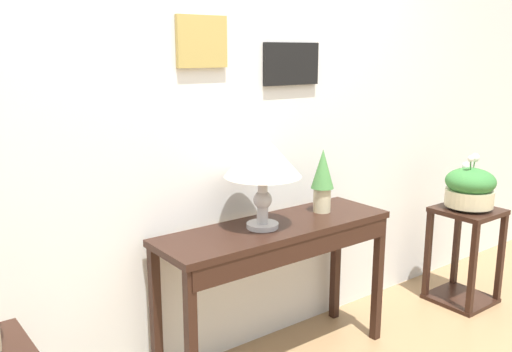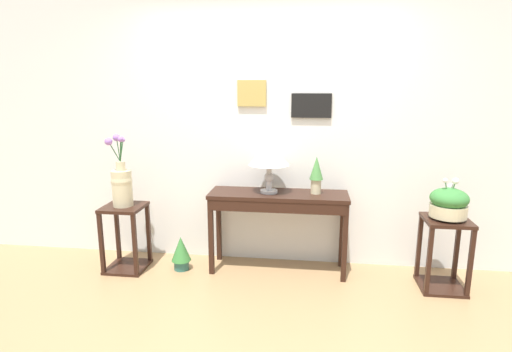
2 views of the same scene
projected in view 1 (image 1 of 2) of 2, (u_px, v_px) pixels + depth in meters
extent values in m
cube|color=silver|center=(227.00, 96.00, 2.82)|extent=(9.00, 0.10, 2.80)
cube|color=tan|center=(202.00, 42.00, 2.60)|extent=(0.27, 0.02, 0.24)
cube|color=#4F5396|center=(203.00, 42.00, 2.60)|extent=(0.22, 0.01, 0.19)
cube|color=black|center=(291.00, 64.00, 2.96)|extent=(0.37, 0.02, 0.22)
cube|color=#9CA070|center=(292.00, 64.00, 2.95)|extent=(0.30, 0.01, 0.18)
cube|color=black|center=(276.00, 228.00, 2.80)|extent=(1.28, 0.40, 0.03)
cube|color=black|center=(299.00, 250.00, 2.68)|extent=(1.22, 0.03, 0.10)
cube|color=black|center=(191.00, 348.00, 2.40)|extent=(0.04, 0.04, 0.73)
cube|color=black|center=(378.00, 279.00, 3.12)|extent=(0.04, 0.04, 0.73)
cube|color=black|center=(156.00, 319.00, 2.65)|extent=(0.04, 0.04, 0.73)
cube|color=black|center=(336.00, 262.00, 3.37)|extent=(0.04, 0.04, 0.73)
cylinder|color=#B7B7BC|center=(263.00, 225.00, 2.74)|extent=(0.16, 0.16, 0.02)
cylinder|color=#B7B7BC|center=(263.00, 211.00, 2.72)|extent=(0.06, 0.06, 0.12)
sphere|color=#B7B7BC|center=(263.00, 200.00, 2.71)|extent=(0.09, 0.09, 0.09)
cylinder|color=#B7B7BC|center=(263.00, 188.00, 2.70)|extent=(0.05, 0.05, 0.12)
cone|color=beige|center=(263.00, 155.00, 2.66)|extent=(0.38, 0.38, 0.21)
cylinder|color=beige|center=(322.00, 200.00, 3.00)|extent=(0.10, 0.10, 0.13)
cone|color=#478442|center=(323.00, 169.00, 2.97)|extent=(0.12, 0.12, 0.21)
cube|color=black|center=(468.00, 211.00, 3.54)|extent=(0.37, 0.37, 0.03)
cube|color=black|center=(460.00, 298.00, 3.68)|extent=(0.37, 0.37, 0.03)
cube|color=black|center=(473.00, 269.00, 3.39)|extent=(0.04, 0.03, 0.58)
cube|color=black|center=(501.00, 257.00, 3.58)|extent=(0.04, 0.03, 0.58)
cube|color=black|center=(428.00, 254.00, 3.64)|extent=(0.04, 0.04, 0.58)
cube|color=black|center=(456.00, 244.00, 3.83)|extent=(0.04, 0.04, 0.58)
cylinder|color=beige|center=(468.00, 207.00, 3.54)|extent=(0.14, 0.14, 0.02)
cylinder|color=beige|center=(469.00, 198.00, 3.52)|extent=(0.30, 0.30, 0.11)
ellipsoid|color=#387A38|center=(471.00, 181.00, 3.50)|extent=(0.31, 0.31, 0.17)
cylinder|color=#387A38|center=(470.00, 174.00, 3.46)|extent=(0.06, 0.03, 0.21)
sphere|color=white|center=(471.00, 159.00, 3.42)|extent=(0.04, 0.04, 0.04)
cylinder|color=#387A38|center=(468.00, 178.00, 3.52)|extent=(0.03, 0.06, 0.15)
sphere|color=white|center=(466.00, 166.00, 3.53)|extent=(0.05, 0.05, 0.05)
cylinder|color=#387A38|center=(472.00, 174.00, 3.50)|extent=(0.05, 0.01, 0.20)
sphere|color=white|center=(475.00, 158.00, 3.49)|extent=(0.05, 0.05, 0.05)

